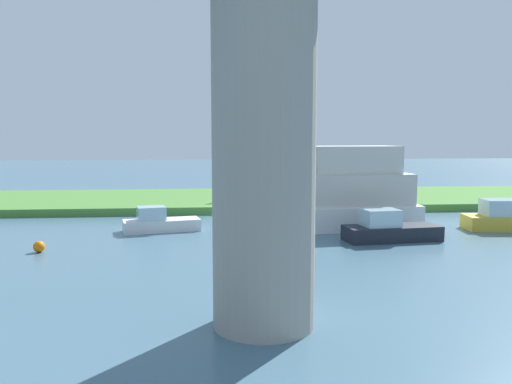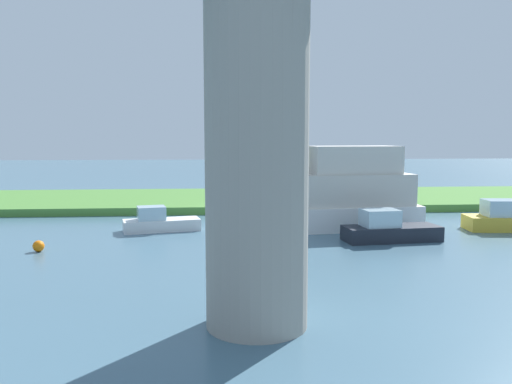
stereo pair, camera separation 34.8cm
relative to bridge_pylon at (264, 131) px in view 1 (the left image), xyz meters
name	(u,v)px [view 1 (the left image)]	position (x,y,z in m)	size (l,w,h in m)	color
ground_plane	(248,214)	(-1.04, -19.74, -5.17)	(160.00, 160.00, 0.00)	#476B7F
grassy_bank	(242,199)	(-1.04, -25.74, -4.92)	(80.00, 12.00, 0.50)	#4C8438
bridge_pylon	(264,131)	(0.00, 0.00, 0.00)	(2.69, 2.69, 10.35)	#9E998E
person_on_bank	(220,192)	(0.67, -22.25, -3.97)	(0.48, 0.48, 1.39)	#2D334C
mooring_post	(357,196)	(-8.80, -21.45, -4.25)	(0.20, 0.20, 0.86)	brown
pontoon_yellow	(336,195)	(-5.51, -14.37, -3.34)	(9.97, 4.30, 4.94)	white
motorboat_red	(509,219)	(-14.74, -13.04, -4.59)	(5.10, 2.27, 1.65)	gold
riverboat_paddlewheel	(389,229)	(-7.26, -10.74, -4.62)	(4.81, 2.17, 1.55)	#1E232D
skiff_small	(159,222)	(4.09, -14.28, -4.70)	(4.23, 2.28, 1.34)	white
marker_buoy	(39,247)	(8.83, -9.60, -4.92)	(0.50, 0.50, 0.50)	orange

